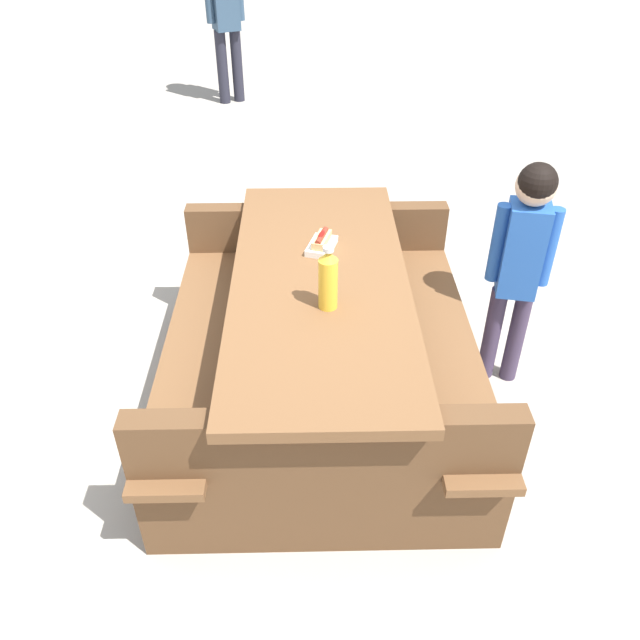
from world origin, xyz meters
TOP-DOWN VIEW (x-y plane):
  - ground_plane at (0.00, 0.00)m, footprint 30.00×30.00m
  - picnic_table at (0.00, 0.00)m, footprint 1.84×1.45m
  - soda_bottle at (-0.21, -0.03)m, footprint 0.08×0.08m
  - hotdog_tray at (0.25, -0.01)m, footprint 0.20×0.15m
  - child_in_coat at (0.23, -0.92)m, footprint 0.19×0.29m

SIDE VIEW (x-z plane):
  - ground_plane at x=0.00m, z-range 0.00..0.00m
  - picnic_table at x=0.00m, z-range 0.07..0.82m
  - child_in_coat at x=0.23m, z-range 0.16..1.35m
  - hotdog_tray at x=0.25m, z-range 0.74..0.82m
  - soda_bottle at x=-0.21m, z-range 0.74..1.02m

